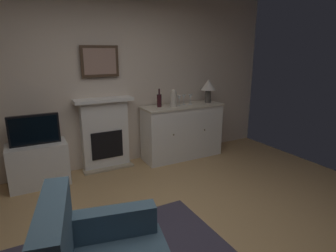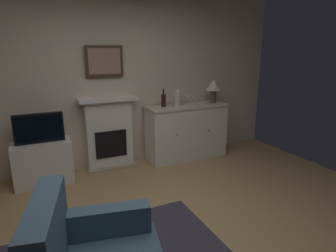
{
  "view_description": "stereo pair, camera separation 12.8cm",
  "coord_description": "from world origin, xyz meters",
  "px_view_note": "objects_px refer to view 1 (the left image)",
  "views": [
    {
      "loc": [
        -1.13,
        -1.99,
        1.78
      ],
      "look_at": [
        0.24,
        0.57,
        1.0
      ],
      "focal_mm": 29.98,
      "sensor_mm": 36.0,
      "label": 1
    },
    {
      "loc": [
        -1.01,
        -2.04,
        1.78
      ],
      "look_at": [
        0.24,
        0.57,
        1.0
      ],
      "focal_mm": 29.98,
      "sensor_mm": 36.0,
      "label": 2
    }
  ],
  "objects_px": {
    "fireplace_unit": "(105,134)",
    "framed_picture": "(100,61)",
    "wine_bottle": "(159,100)",
    "tv_cabinet": "(39,164)",
    "sideboard_cabinet": "(182,131)",
    "table_lamp": "(208,86)",
    "tv_set": "(34,130)",
    "wine_glass_left": "(179,98)",
    "vase_decorative": "(173,98)",
    "wine_glass_center": "(184,97)",
    "wine_glass_right": "(190,97)"
  },
  "relations": [
    {
      "from": "tv_set",
      "to": "tv_cabinet",
      "type": "bearing_deg",
      "value": 90.0
    },
    {
      "from": "table_lamp",
      "to": "tv_cabinet",
      "type": "distance_m",
      "value": 2.9
    },
    {
      "from": "table_lamp",
      "to": "tv_set",
      "type": "bearing_deg",
      "value": -179.83
    },
    {
      "from": "table_lamp",
      "to": "wine_glass_right",
      "type": "relative_size",
      "value": 2.42
    },
    {
      "from": "wine_glass_right",
      "to": "tv_set",
      "type": "bearing_deg",
      "value": -179.75
    },
    {
      "from": "wine_glass_center",
      "to": "vase_decorative",
      "type": "relative_size",
      "value": 0.59
    },
    {
      "from": "framed_picture",
      "to": "tv_set",
      "type": "height_order",
      "value": "framed_picture"
    },
    {
      "from": "sideboard_cabinet",
      "to": "tv_set",
      "type": "relative_size",
      "value": 2.23
    },
    {
      "from": "table_lamp",
      "to": "wine_bottle",
      "type": "relative_size",
      "value": 1.38
    },
    {
      "from": "fireplace_unit",
      "to": "vase_decorative",
      "type": "bearing_deg",
      "value": -11.96
    },
    {
      "from": "fireplace_unit",
      "to": "sideboard_cabinet",
      "type": "distance_m",
      "value": 1.29
    },
    {
      "from": "tv_cabinet",
      "to": "fireplace_unit",
      "type": "bearing_deg",
      "value": 9.45
    },
    {
      "from": "fireplace_unit",
      "to": "tv_cabinet",
      "type": "relative_size",
      "value": 1.47
    },
    {
      "from": "tv_set",
      "to": "sideboard_cabinet",
      "type": "bearing_deg",
      "value": 0.21
    },
    {
      "from": "wine_glass_center",
      "to": "tv_set",
      "type": "xyz_separation_m",
      "value": [
        -2.29,
        -0.04,
        -0.24
      ]
    },
    {
      "from": "framed_picture",
      "to": "tv_cabinet",
      "type": "bearing_deg",
      "value": -167.99
    },
    {
      "from": "framed_picture",
      "to": "tv_set",
      "type": "distance_m",
      "value": 1.31
    },
    {
      "from": "fireplace_unit",
      "to": "wine_glass_right",
      "type": "height_order",
      "value": "fireplace_unit"
    },
    {
      "from": "wine_glass_right",
      "to": "vase_decorative",
      "type": "relative_size",
      "value": 0.59
    },
    {
      "from": "framed_picture",
      "to": "wine_bottle",
      "type": "distance_m",
      "value": 1.08
    },
    {
      "from": "tv_set",
      "to": "wine_glass_left",
      "type": "bearing_deg",
      "value": 0.18
    },
    {
      "from": "fireplace_unit",
      "to": "wine_glass_right",
      "type": "bearing_deg",
      "value": -6.98
    },
    {
      "from": "sideboard_cabinet",
      "to": "table_lamp",
      "type": "bearing_deg",
      "value": 0.0
    },
    {
      "from": "fireplace_unit",
      "to": "framed_picture",
      "type": "distance_m",
      "value": 1.08
    },
    {
      "from": "table_lamp",
      "to": "wine_glass_left",
      "type": "xyz_separation_m",
      "value": [
        -0.58,
        -0.0,
        -0.16
      ]
    },
    {
      "from": "wine_glass_center",
      "to": "tv_set",
      "type": "relative_size",
      "value": 0.27
    },
    {
      "from": "sideboard_cabinet",
      "to": "wine_bottle",
      "type": "relative_size",
      "value": 4.76
    },
    {
      "from": "wine_bottle",
      "to": "wine_glass_left",
      "type": "distance_m",
      "value": 0.34
    },
    {
      "from": "vase_decorative",
      "to": "framed_picture",
      "type": "bearing_deg",
      "value": 165.74
    },
    {
      "from": "wine_glass_left",
      "to": "vase_decorative",
      "type": "distance_m",
      "value": 0.14
    },
    {
      "from": "tv_cabinet",
      "to": "vase_decorative",
      "type": "bearing_deg",
      "value": -1.82
    },
    {
      "from": "framed_picture",
      "to": "vase_decorative",
      "type": "relative_size",
      "value": 1.96
    },
    {
      "from": "vase_decorative",
      "to": "tv_cabinet",
      "type": "distance_m",
      "value": 2.18
    },
    {
      "from": "sideboard_cabinet",
      "to": "wine_glass_left",
      "type": "relative_size",
      "value": 8.36
    },
    {
      "from": "wine_bottle",
      "to": "tv_cabinet",
      "type": "xyz_separation_m",
      "value": [
        -1.84,
        -0.03,
        -0.72
      ]
    },
    {
      "from": "wine_glass_right",
      "to": "wine_glass_center",
      "type": "bearing_deg",
      "value": 166.12
    },
    {
      "from": "sideboard_cabinet",
      "to": "tv_cabinet",
      "type": "xyz_separation_m",
      "value": [
        -2.25,
        0.02,
        -0.16
      ]
    },
    {
      "from": "wine_bottle",
      "to": "vase_decorative",
      "type": "xyz_separation_m",
      "value": [
        0.2,
        -0.1,
        0.03
      ]
    },
    {
      "from": "wine_glass_left",
      "to": "wine_glass_right",
      "type": "bearing_deg",
      "value": 0.97
    },
    {
      "from": "wine_glass_left",
      "to": "wine_glass_center",
      "type": "distance_m",
      "value": 0.11
    },
    {
      "from": "sideboard_cabinet",
      "to": "table_lamp",
      "type": "relative_size",
      "value": 3.45
    },
    {
      "from": "sideboard_cabinet",
      "to": "vase_decorative",
      "type": "relative_size",
      "value": 4.91
    },
    {
      "from": "sideboard_cabinet",
      "to": "wine_bottle",
      "type": "height_order",
      "value": "wine_bottle"
    },
    {
      "from": "table_lamp",
      "to": "tv_cabinet",
      "type": "height_order",
      "value": "table_lamp"
    },
    {
      "from": "framed_picture",
      "to": "wine_glass_center",
      "type": "bearing_deg",
      "value": -8.33
    },
    {
      "from": "sideboard_cabinet",
      "to": "wine_glass_center",
      "type": "height_order",
      "value": "wine_glass_center"
    },
    {
      "from": "table_lamp",
      "to": "vase_decorative",
      "type": "relative_size",
      "value": 1.42
    },
    {
      "from": "sideboard_cabinet",
      "to": "vase_decorative",
      "type": "xyz_separation_m",
      "value": [
        -0.2,
        -0.05,
        0.59
      ]
    },
    {
      "from": "wine_glass_right",
      "to": "vase_decorative",
      "type": "xyz_separation_m",
      "value": [
        -0.35,
        -0.05,
        0.02
      ]
    },
    {
      "from": "wine_glass_left",
      "to": "wine_glass_center",
      "type": "bearing_deg",
      "value": 15.7
    }
  ]
}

